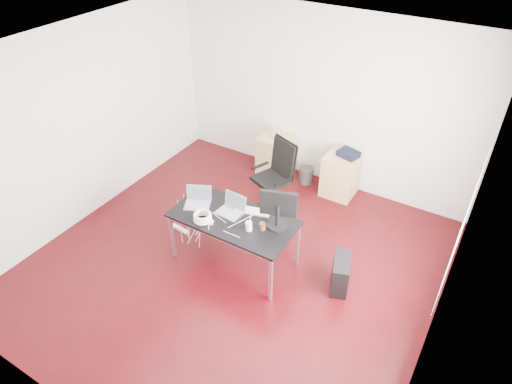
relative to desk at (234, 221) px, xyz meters
The scene contains 18 objects.
room_shell 0.73m from the desk, 38.36° to the right, with size 5.00×5.00×5.00m.
desk is the anchor object (origin of this frame).
office_chair 1.38m from the desk, 96.03° to the left, with size 0.62×0.64×1.08m.
filing_cabinet_left 2.27m from the desk, 105.39° to the left, with size 0.50×0.50×0.70m, color tan.
filing_cabinet_right 2.27m from the desk, 74.77° to the left, with size 0.50×0.50×0.70m, color tan.
pc_tower 1.49m from the desk, 11.91° to the left, with size 0.20×0.45×0.44m, color black.
wastebasket 2.24m from the desk, 90.27° to the left, with size 0.24×0.24×0.28m, color black.
power_strip 1.23m from the desk, behind, with size 0.30×0.06×0.04m, color white.
laptop_left 0.57m from the desk, behind, with size 0.41×0.37×0.23m.
laptop_right 0.17m from the desk, 133.95° to the left, with size 0.35×0.28×0.23m.
monitor 0.66m from the desk, 16.45° to the left, with size 0.44×0.26×0.51m.
keyboard 0.29m from the desk, 58.58° to the left, with size 0.44×0.14×0.02m, color white.
cup_white 0.32m from the desk, 18.06° to the right, with size 0.08×0.08×0.12m, color white.
cup_brown 0.44m from the desk, ahead, with size 0.08×0.08×0.10m, color #502C1B.
cable_coil 0.40m from the desk, 142.05° to the right, with size 0.24×0.24×0.11m.
power_adapter 0.31m from the desk, 128.99° to the right, with size 0.07×0.07×0.03m, color white.
speaker 2.21m from the desk, 104.93° to the left, with size 0.09×0.08×0.18m, color #9E9E9E.
navy_garment 2.30m from the desk, 73.37° to the left, with size 0.30×0.24×0.09m, color black.
Camera 1 is at (2.52, -3.61, 4.36)m, focal length 32.00 mm.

